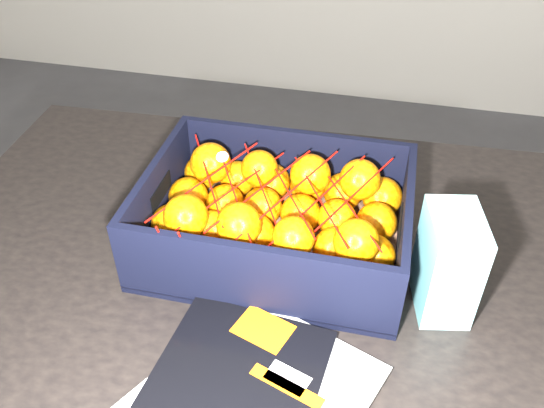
% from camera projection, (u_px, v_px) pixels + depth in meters
% --- Properties ---
extents(ground, '(3.50, 3.50, 0.00)m').
position_uv_depth(ground, '(185.00, 380.00, 1.61)').
color(ground, '#3D3D3F').
rests_on(ground, ground).
extents(table, '(1.23, 0.85, 0.75)m').
position_uv_depth(table, '(281.00, 303.00, 0.97)').
color(table, black).
rests_on(table, ground).
extents(magazine_stack, '(0.35, 0.35, 0.02)m').
position_uv_depth(magazine_stack, '(241.00, 403.00, 0.71)').
color(magazine_stack, beige).
rests_on(magazine_stack, table).
extents(produce_crate, '(0.41, 0.30, 0.13)m').
position_uv_depth(produce_crate, '(276.00, 226.00, 0.92)').
color(produce_crate, brown).
rests_on(produce_crate, table).
extents(clementine_heap, '(0.39, 0.28, 0.12)m').
position_uv_depth(clementine_heap, '(276.00, 218.00, 0.91)').
color(clementine_heap, orange).
rests_on(clementine_heap, produce_crate).
extents(mesh_net, '(0.34, 0.27, 0.09)m').
position_uv_depth(mesh_net, '(269.00, 195.00, 0.86)').
color(mesh_net, red).
rests_on(mesh_net, clementine_heap).
extents(retail_carton, '(0.09, 0.12, 0.16)m').
position_uv_depth(retail_carton, '(448.00, 263.00, 0.80)').
color(retail_carton, white).
rests_on(retail_carton, table).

